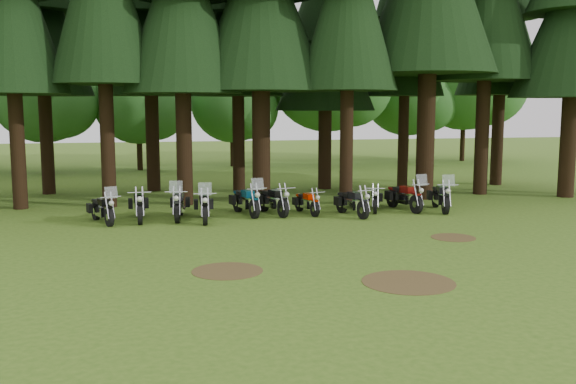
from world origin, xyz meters
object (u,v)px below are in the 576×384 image
Objects in this scene: motorcycle_8 at (375,200)px; motorcycle_7 at (352,203)px; motorcycle_4 at (246,202)px; motorcycle_5 at (273,202)px; motorcycle_9 at (404,197)px; motorcycle_1 at (139,207)px; motorcycle_6 at (307,203)px; motorcycle_3 at (204,207)px; motorcycle_10 at (441,198)px; motorcycle_2 at (179,205)px; motorcycle_0 at (102,210)px.

motorcycle_7 is at bearing -123.28° from motorcycle_8.
motorcycle_5 is (1.03, -0.08, -0.02)m from motorcycle_4.
motorcycle_1 is at bearing 170.15° from motorcycle_9.
motorcycle_5 is at bearing 149.73° from motorcycle_7.
motorcycle_4 reaches higher than motorcycle_6.
motorcycle_6 is (3.99, 0.65, -0.10)m from motorcycle_3.
motorcycle_9 is 1.00× the size of motorcycle_10.
motorcycle_1 reaches higher than motorcycle_7.
motorcycle_1 reaches higher than motorcycle_8.
motorcycle_2 is 10.21m from motorcycle_10.
motorcycle_7 is 0.91× the size of motorcycle_10.
motorcycle_2 is at bearing 169.73° from motorcycle_6.
motorcycle_2 is 1.25× the size of motorcycle_6.
motorcycle_9 reaches higher than motorcycle_3.
motorcycle_5 reaches higher than motorcycle_7.
motorcycle_10 is at bearing -21.02° from motorcycle_0.
motorcycle_3 is 6.86m from motorcycle_8.
motorcycle_7 reaches higher than motorcycle_6.
motorcycle_2 reaches higher than motorcycle_6.
motorcycle_6 is at bearing -1.66° from motorcycle_1.
motorcycle_3 reaches higher than motorcycle_1.
motorcycle_1 is 6.28m from motorcycle_6.
motorcycle_4 reaches higher than motorcycle_1.
motorcycle_4 is at bearing 153.47° from motorcycle_7.
motorcycle_7 is 0.91× the size of motorcycle_9.
motorcycle_4 is at bearing -172.02° from motorcycle_10.
motorcycle_9 is (5.29, -0.21, 0.03)m from motorcycle_5.
motorcycle_0 is at bearing 177.96° from motorcycle_3.
motorcycle_1 is 11.64m from motorcycle_10.
motorcycle_7 is (6.40, -0.81, -0.04)m from motorcycle_2.
motorcycle_7 is (5.54, -0.17, -0.04)m from motorcycle_3.
motorcycle_3 is at bearing -165.52° from motorcycle_10.
motorcycle_0 is 0.89× the size of motorcycle_2.
motorcycle_8 is (5.15, -0.12, -0.07)m from motorcycle_4.
motorcycle_6 is 4.00m from motorcycle_9.
motorcycle_1 is 1.01× the size of motorcycle_4.
motorcycle_1 is 1.00× the size of motorcycle_2.
motorcycle_3 is 1.07× the size of motorcycle_7.
motorcycle_10 is at bearing -19.78° from motorcycle_5.
motorcycle_3 reaches higher than motorcycle_5.
motorcycle_10 is at bearing 5.19° from motorcycle_2.
motorcycle_6 is at bearing 13.21° from motorcycle_3.
motorcycle_0 is 12.90m from motorcycle_10.
motorcycle_7 is (2.84, -0.99, -0.02)m from motorcycle_5.
motorcycle_2 reaches higher than motorcycle_1.
motorcycle_3 is (3.55, -0.37, 0.04)m from motorcycle_0.
motorcycle_4 is 1.04m from motorcycle_5.
motorcycle_7 is at bearing -7.59° from motorcycle_1.
motorcycle_0 reaches higher than motorcycle_5.
motorcycle_4 is 1.04× the size of motorcycle_5.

